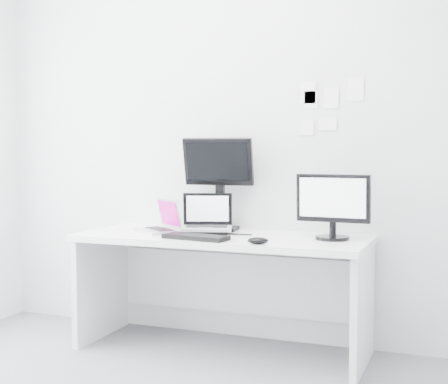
# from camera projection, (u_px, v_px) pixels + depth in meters

# --- Properties ---
(back_wall) EXTENTS (3.60, 0.00, 3.60)m
(back_wall) POSITION_uv_depth(u_px,v_px,m) (241.00, 136.00, 4.32)
(back_wall) COLOR silver
(back_wall) RESTS_ON ground
(desk) EXTENTS (1.80, 0.70, 0.73)m
(desk) POSITION_uv_depth(u_px,v_px,m) (222.00, 293.00, 4.06)
(desk) COLOR white
(desk) RESTS_ON ground
(macbook) EXTENTS (0.37, 0.36, 0.22)m
(macbook) POSITION_uv_depth(u_px,v_px,m) (157.00, 215.00, 4.18)
(macbook) COLOR silver
(macbook) RESTS_ON desk
(speaker) EXTENTS (0.10, 0.10, 0.17)m
(speaker) POSITION_uv_depth(u_px,v_px,m) (201.00, 217.00, 4.32)
(speaker) COLOR black
(speaker) RESTS_ON desk
(dell_laptop) EXTENTS (0.37, 0.33, 0.26)m
(dell_laptop) POSITION_uv_depth(u_px,v_px,m) (207.00, 213.00, 4.09)
(dell_laptop) COLOR #A2A5A9
(dell_laptop) RESTS_ON desk
(rear_monitor) EXTENTS (0.47, 0.21, 0.62)m
(rear_monitor) POSITION_uv_depth(u_px,v_px,m) (219.00, 183.00, 4.27)
(rear_monitor) COLOR black
(rear_monitor) RESTS_ON desk
(samsung_monitor) EXTENTS (0.44, 0.22, 0.40)m
(samsung_monitor) POSITION_uv_depth(u_px,v_px,m) (333.00, 206.00, 3.83)
(samsung_monitor) COLOR black
(samsung_monitor) RESTS_ON desk
(keyboard) EXTENTS (0.41, 0.20, 0.03)m
(keyboard) POSITION_uv_depth(u_px,v_px,m) (196.00, 237.00, 3.86)
(keyboard) COLOR black
(keyboard) RESTS_ON desk
(mouse) EXTENTS (0.14, 0.12, 0.04)m
(mouse) POSITION_uv_depth(u_px,v_px,m) (258.00, 241.00, 3.67)
(mouse) COLOR black
(mouse) RESTS_ON desk
(wall_note_0) EXTENTS (0.10, 0.00, 0.14)m
(wall_note_0) POSITION_uv_depth(u_px,v_px,m) (308.00, 92.00, 4.13)
(wall_note_0) COLOR white
(wall_note_0) RESTS_ON back_wall
(wall_note_1) EXTENTS (0.09, 0.00, 0.13)m
(wall_note_1) POSITION_uv_depth(u_px,v_px,m) (331.00, 98.00, 4.08)
(wall_note_1) COLOR white
(wall_note_1) RESTS_ON back_wall
(wall_note_2) EXTENTS (0.10, 0.00, 0.14)m
(wall_note_2) POSITION_uv_depth(u_px,v_px,m) (356.00, 89.00, 4.02)
(wall_note_2) COLOR white
(wall_note_2) RESTS_ON back_wall
(wall_note_3) EXTENTS (0.11, 0.00, 0.08)m
(wall_note_3) POSITION_uv_depth(u_px,v_px,m) (328.00, 124.00, 4.10)
(wall_note_3) COLOR white
(wall_note_3) RESTS_ON back_wall
(wall_note_4) EXTENTS (0.09, 0.00, 0.11)m
(wall_note_4) POSITION_uv_depth(u_px,v_px,m) (311.00, 100.00, 4.13)
(wall_note_4) COLOR white
(wall_note_4) RESTS_ON back_wall
(wall_note_5) EXTENTS (0.09, 0.00, 0.09)m
(wall_note_5) POSITION_uv_depth(u_px,v_px,m) (307.00, 128.00, 4.15)
(wall_note_5) COLOR white
(wall_note_5) RESTS_ON back_wall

